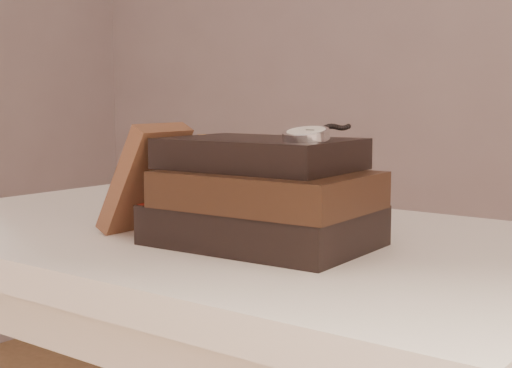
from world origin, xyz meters
The scene contains 5 objects.
table centered at (0.00, 0.35, 0.66)m, with size 1.00×0.60×0.75m.
book_stack centered at (0.12, 0.29, 0.81)m, with size 0.28×0.19×0.13m.
journal centered at (-0.05, 0.26, 0.82)m, with size 0.02×0.10×0.15m, color #46271B.
pocket_watch centered at (0.19, 0.29, 0.89)m, with size 0.06×0.16×0.02m.
eyeglasses centered at (0.03, 0.38, 0.82)m, with size 0.11×0.13×0.05m.
Camera 1 is at (0.66, -0.43, 0.94)m, focal length 51.86 mm.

